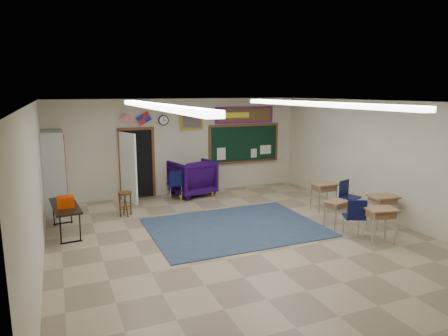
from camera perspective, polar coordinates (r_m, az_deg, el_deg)
name	(u,v)px	position (r m, az deg, el deg)	size (l,w,h in m)	color
floor	(242,240)	(8.94, 2.55, -10.22)	(9.00, 9.00, 0.00)	tan
back_wall	(181,147)	(12.67, -6.16, 3.04)	(8.00, 0.04, 3.00)	beige
front_wall	(416,249)	(5.01, 25.76, -10.34)	(8.00, 0.04, 3.00)	beige
left_wall	(36,191)	(7.73, -25.26, -3.02)	(0.04, 9.00, 3.00)	beige
right_wall	(386,161)	(10.83, 22.12, 0.96)	(0.04, 9.00, 3.00)	beige
ceiling	(243,102)	(8.34, 2.73, 9.38)	(8.00, 9.00, 0.04)	silver
area_rug	(235,227)	(9.70, 1.58, -8.43)	(4.00, 3.00, 0.02)	#2E4258
fluorescent_strips	(243,105)	(8.34, 2.72, 8.97)	(3.86, 6.00, 0.10)	white
doorway	(135,165)	(12.25, -12.65, 0.48)	(1.10, 0.89, 2.16)	black
chalkboard	(244,144)	(13.43, 2.93, 3.38)	(2.55, 0.14, 1.30)	brown
bulletin_board	(245,115)	(13.34, 2.96, 7.59)	(2.10, 0.05, 0.55)	#AE130E
framed_art_print	(192,119)	(12.65, -4.66, 6.93)	(0.75, 0.05, 0.65)	olive
wall_clock	(163,120)	(12.40, -8.64, 6.76)	(0.32, 0.05, 0.32)	black
wall_flags	(135,117)	(12.19, -12.53, 7.17)	(1.16, 0.06, 0.70)	red
storage_cabinet	(55,172)	(11.57, -23.02, -0.54)	(0.59, 1.25, 2.20)	#A1A19D
wingback_armchair	(192,177)	(12.55, -4.63, -1.35)	(1.20, 1.24, 1.13)	#1C0539
student_chair_reading	(175,185)	(12.07, -7.07, -2.43)	(0.45, 0.45, 0.91)	#080C33
student_chair_desk_a	(354,218)	(9.41, 18.04, -6.75)	(0.45, 0.45, 0.91)	#080C33
student_chair_desk_b	(350,198)	(11.07, 17.54, -4.11)	(0.45, 0.45, 0.90)	#080C33
student_desk_front_left	(336,212)	(9.98, 15.72, -6.14)	(0.62, 0.52, 0.65)	#89603F
student_desk_front_right	(324,196)	(11.19, 14.05, -3.85)	(0.65, 0.49, 0.77)	#89603F
student_desk_back_left	(380,223)	(9.28, 21.38, -7.39)	(0.73, 0.61, 0.76)	#89603F
student_desk_back_right	(382,210)	(10.33, 21.66, -5.53)	(0.69, 0.54, 0.78)	#89603F
folding_table	(66,218)	(9.92, -21.65, -6.60)	(0.69, 1.66, 0.92)	black
wooden_stool	(125,204)	(10.77, -13.91, -4.97)	(0.36, 0.36, 0.64)	#513118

